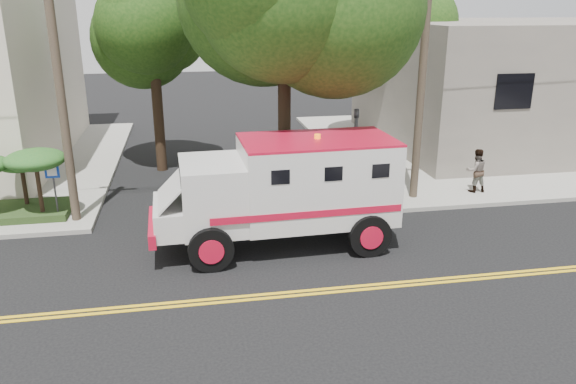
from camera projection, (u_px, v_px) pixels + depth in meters
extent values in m
plane|color=black|center=(271.00, 296.00, 14.02)|extent=(100.00, 100.00, 0.00)
cube|color=gray|center=(490.00, 144.00, 28.88)|extent=(17.00, 17.00, 0.15)
cube|color=#6B645B|center=(519.00, 82.00, 28.62)|extent=(14.00, 12.00, 6.00)
cylinder|color=#382D23|center=(60.00, 87.00, 17.22)|extent=(0.28, 0.28, 9.00)
cylinder|color=#382D23|center=(422.00, 78.00, 19.44)|extent=(0.28, 0.28, 9.00)
cylinder|color=black|center=(284.00, 109.00, 19.22)|extent=(0.44, 0.44, 7.00)
sphere|color=#15350E|center=(284.00, 2.00, 18.10)|extent=(5.32, 5.32, 5.32)
cylinder|color=black|center=(158.00, 106.00, 23.80)|extent=(0.44, 0.44, 5.60)
sphere|color=#15350E|center=(153.00, 38.00, 22.91)|extent=(3.92, 3.92, 3.92)
sphere|color=#15350E|center=(173.00, 28.00, 22.40)|extent=(3.36, 3.36, 3.36)
cylinder|color=black|center=(384.00, 83.00, 29.44)|extent=(0.44, 0.44, 5.95)
sphere|color=#15350E|center=(387.00, 24.00, 28.49)|extent=(4.20, 4.20, 4.20)
sphere|color=#15350E|center=(409.00, 15.00, 27.94)|extent=(3.60, 3.60, 3.60)
cylinder|color=#3F3F42|center=(355.00, 161.00, 19.31)|extent=(0.12, 0.12, 3.60)
imported|color=#3F3F42|center=(356.00, 122.00, 18.88)|extent=(0.15, 0.18, 0.90)
cylinder|color=#3F3F42|center=(56.00, 194.00, 18.42)|extent=(0.06, 0.06, 2.00)
cube|color=#0C33A5|center=(52.00, 171.00, 18.11)|extent=(0.45, 0.03, 0.45)
cube|color=#1E3314|center=(22.00, 211.00, 18.99)|extent=(3.20, 2.00, 0.24)
cylinder|color=black|center=(24.00, 185.00, 19.13)|extent=(0.14, 0.14, 1.36)
ellipsoid|color=#18531D|center=(21.00, 163.00, 18.88)|extent=(1.55, 1.55, 0.54)
cylinder|color=black|center=(39.00, 187.00, 18.36)|extent=(0.14, 0.14, 1.68)
ellipsoid|color=#18531D|center=(35.00, 160.00, 18.06)|extent=(1.91, 1.91, 0.66)
cube|color=silver|center=(317.00, 180.00, 16.59)|extent=(4.51, 2.75, 2.38)
cube|color=silver|center=(213.00, 194.00, 16.05)|extent=(1.90, 2.55, 1.93)
cube|color=black|center=(181.00, 179.00, 15.71)|extent=(0.13, 1.93, 0.79)
cube|color=silver|center=(172.00, 216.00, 15.99)|extent=(1.10, 2.30, 0.79)
cube|color=#B40D28|center=(153.00, 227.00, 15.97)|extent=(0.29, 2.44, 0.40)
cube|color=#B40D28|center=(317.00, 140.00, 16.20)|extent=(4.51, 2.75, 0.07)
cylinder|color=black|center=(211.00, 249.00, 15.19)|extent=(1.26, 0.40, 1.25)
cylinder|color=black|center=(204.00, 216.00, 17.54)|extent=(1.26, 0.40, 1.25)
cylinder|color=black|center=(369.00, 235.00, 16.10)|extent=(1.26, 0.40, 1.25)
cylinder|color=black|center=(343.00, 206.00, 18.45)|extent=(1.26, 0.40, 1.25)
imported|color=gray|center=(375.00, 158.00, 22.43)|extent=(0.81, 0.78, 1.88)
imported|color=gray|center=(476.00, 170.00, 21.11)|extent=(0.81, 0.63, 1.66)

